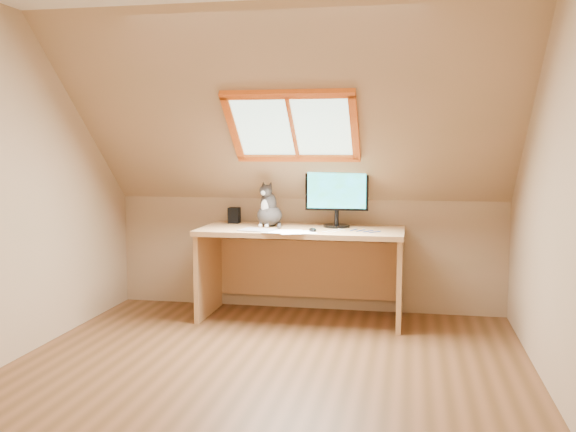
# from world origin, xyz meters

# --- Properties ---
(ground) EXTENTS (3.50, 3.50, 0.00)m
(ground) POSITION_xyz_m (0.00, 0.00, 0.00)
(ground) COLOR brown
(ground) RESTS_ON ground
(room_shell) EXTENTS (3.52, 3.52, 2.41)m
(room_shell) POSITION_xyz_m (0.00, -0.09, 1.43)
(room_shell) COLOR tan
(room_shell) RESTS_ON ground
(desk) EXTENTS (1.71, 0.75, 0.78)m
(desk) POSITION_xyz_m (0.01, 1.45, 0.55)
(desk) COLOR tan
(desk) RESTS_ON ground
(monitor) EXTENTS (0.54, 0.23, 0.49)m
(monitor) POSITION_xyz_m (0.30, 1.51, 1.07)
(monitor) COLOR black
(monitor) RESTS_ON desk
(cat) EXTENTS (0.28, 0.31, 0.40)m
(cat) POSITION_xyz_m (-0.29, 1.46, 0.92)
(cat) COLOR #3B3634
(cat) RESTS_ON desk
(desk_speaker) EXTENTS (0.10, 0.10, 0.14)m
(desk_speaker) POSITION_xyz_m (-0.64, 1.63, 0.85)
(desk_speaker) COLOR black
(desk_speaker) RESTS_ON desk
(graphics_tablet) EXTENTS (0.31, 0.25, 0.01)m
(graphics_tablet) POSITION_xyz_m (-0.31, 1.15, 0.79)
(graphics_tablet) COLOR #B2B2B7
(graphics_tablet) RESTS_ON desk
(mouse) EXTENTS (0.09, 0.12, 0.03)m
(mouse) POSITION_xyz_m (0.14, 1.16, 0.80)
(mouse) COLOR black
(mouse) RESTS_ON desk
(papers) EXTENTS (0.35, 0.30, 0.01)m
(papers) POSITION_xyz_m (-0.02, 1.12, 0.78)
(papers) COLOR white
(papers) RESTS_ON desk
(cables) EXTENTS (0.51, 0.26, 0.01)m
(cables) POSITION_xyz_m (0.45, 1.26, 0.79)
(cables) COLOR silver
(cables) RESTS_ON desk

